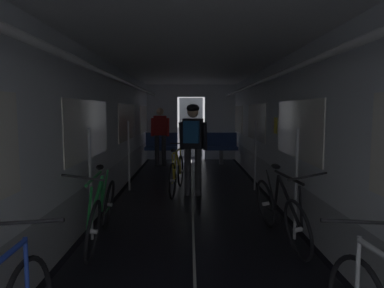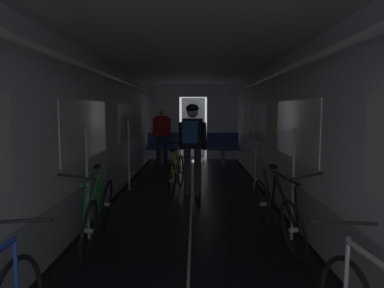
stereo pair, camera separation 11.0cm
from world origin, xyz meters
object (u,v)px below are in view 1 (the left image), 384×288
(person_cyclist_aisle, at_px, (193,139))
(person_standing_near_bench, at_px, (160,133))
(bench_seat_far_left, at_px, (161,145))
(bicycle_black, at_px, (280,211))
(bicycle_yellow_in_aisle, at_px, (177,173))
(bicycle_green, at_px, (101,212))
(bench_seat_far_right, at_px, (221,145))

(person_cyclist_aisle, relative_size, person_standing_near_bench, 1.03)
(bench_seat_far_left, height_order, person_standing_near_bench, person_standing_near_bench)
(bench_seat_far_left, relative_size, bicycle_black, 0.58)
(bench_seat_far_left, bearing_deg, bicycle_yellow_in_aisle, -80.43)
(bicycle_green, distance_m, bicycle_yellow_in_aisle, 2.66)
(bicycle_green, bearing_deg, person_standing_near_bench, 87.78)
(bench_seat_far_left, xyz_separation_m, bicycle_black, (1.97, -6.04, -0.19))
(bench_seat_far_left, bearing_deg, bicycle_green, -92.06)
(bench_seat_far_right, xyz_separation_m, person_standing_near_bench, (-1.80, -0.38, 0.41))
(bench_seat_far_right, height_order, bicycle_black, bicycle_black)
(person_standing_near_bench, bearing_deg, bicycle_yellow_in_aisle, -79.36)
(person_standing_near_bench, bearing_deg, bicycle_green, -92.22)
(bicycle_black, relative_size, bicycle_green, 1.00)
(bench_seat_far_left, xyz_separation_m, bicycle_green, (-0.22, -6.07, -0.19))
(person_cyclist_aisle, bearing_deg, bicycle_yellow_in_aisle, 139.88)
(bicycle_green, bearing_deg, bicycle_yellow_in_aisle, 72.12)
(bicycle_black, distance_m, bicycle_green, 2.19)
(bench_seat_far_left, relative_size, bicycle_green, 0.58)
(bench_seat_far_left, bearing_deg, bicycle_black, -71.95)
(bench_seat_far_left, bearing_deg, person_cyclist_aisle, -76.53)
(bench_seat_far_right, height_order, person_cyclist_aisle, person_cyclist_aisle)
(bench_seat_far_right, height_order, person_standing_near_bench, person_standing_near_bench)
(bicycle_black, distance_m, bicycle_yellow_in_aisle, 2.85)
(bench_seat_far_right, relative_size, person_cyclist_aisle, 0.57)
(bicycle_yellow_in_aisle, bearing_deg, bench_seat_far_right, 71.25)
(bicycle_black, relative_size, person_standing_near_bench, 1.01)
(bench_seat_far_right, relative_size, bicycle_black, 0.58)
(person_cyclist_aisle, distance_m, bicycle_yellow_in_aisle, 0.80)
(bicycle_green, relative_size, bicycle_yellow_in_aisle, 1.01)
(person_cyclist_aisle, bearing_deg, bench_seat_far_right, 76.87)
(bench_seat_far_left, xyz_separation_m, bench_seat_far_right, (1.80, 0.00, 0.00))
(person_cyclist_aisle, distance_m, person_standing_near_bench, 3.55)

